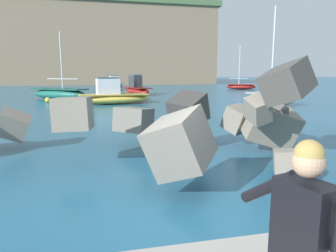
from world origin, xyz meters
name	(u,v)px	position (x,y,z in m)	size (l,w,h in m)	color
ground_plane	(177,203)	(0.00, 0.00, 0.00)	(400.00, 400.00, 0.00)	#235B7A
breakwater_jetty	(213,123)	(1.58, 2.27, 1.12)	(26.84, 7.86, 2.89)	#4C4944
boat_near_left	(59,94)	(-4.85, 25.12, 0.58)	(6.01, 5.27, 6.19)	#1E6656
boat_near_centre	(113,96)	(-0.18, 19.83, 0.65)	(6.11, 2.69, 2.14)	#EAC64C
boat_near_right	(274,98)	(11.35, 15.10, 0.61)	(4.70, 3.33, 7.11)	beige
boat_mid_left	(241,86)	(20.50, 39.04, 0.46)	(4.91, 3.73, 6.73)	maroon
boat_mid_centre	(137,89)	(3.04, 29.96, 0.70)	(3.15, 5.70, 2.31)	maroon
boat_mid_right	(115,85)	(1.34, 43.69, 0.68)	(2.66, 5.26, 2.16)	navy
mooring_buoy_inner	(128,94)	(1.82, 28.04, 0.22)	(0.44, 0.44, 0.44)	#E54C1E
mooring_buoy_middle	(48,100)	(-5.51, 22.32, 0.22)	(0.44, 0.44, 0.44)	yellow
headland_bluff	(61,48)	(-10.53, 84.52, 9.22)	(73.86, 45.83, 18.40)	#847056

